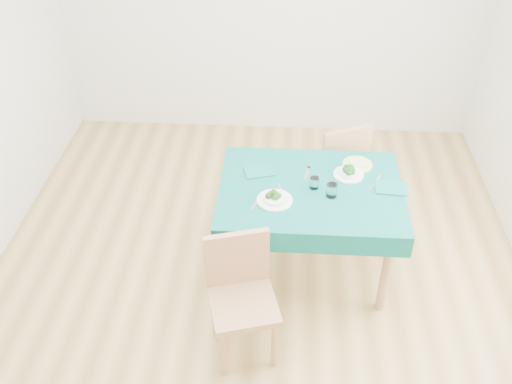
# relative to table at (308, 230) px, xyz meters

# --- Properties ---
(room_shell) EXTENTS (4.02, 4.52, 2.73)m
(room_shell) POSITION_rel_table_xyz_m (-0.36, -0.19, 0.97)
(room_shell) COLOR olive
(room_shell) RESTS_ON ground
(table) EXTENTS (1.24, 0.95, 0.76)m
(table) POSITION_rel_table_xyz_m (0.00, 0.00, 0.00)
(table) COLOR #085750
(table) RESTS_ON ground
(chair_near) EXTENTS (0.51, 0.53, 1.00)m
(chair_near) POSITION_rel_table_xyz_m (-0.40, -0.77, 0.12)
(chair_near) COLOR #A2734C
(chair_near) RESTS_ON ground
(chair_far) EXTENTS (0.54, 0.57, 1.01)m
(chair_far) POSITION_rel_table_xyz_m (0.22, 0.80, 0.13)
(chair_far) COLOR #A2734C
(chair_far) RESTS_ON ground
(bowl_near) EXTENTS (0.24, 0.24, 0.07)m
(bowl_near) POSITION_rel_table_xyz_m (-0.24, -0.16, 0.42)
(bowl_near) COLOR white
(bowl_near) RESTS_ON table
(bowl_far) EXTENTS (0.21, 0.21, 0.06)m
(bowl_far) POSITION_rel_table_xyz_m (0.26, 0.17, 0.41)
(bowl_far) COLOR white
(bowl_far) RESTS_ON table
(fork_near) EXTENTS (0.09, 0.19, 0.00)m
(fork_near) POSITION_rel_table_xyz_m (-0.35, -0.17, 0.38)
(fork_near) COLOR silver
(fork_near) RESTS_ON table
(knife_near) EXTENTS (0.07, 0.19, 0.00)m
(knife_near) POSITION_rel_table_xyz_m (-0.19, -0.06, 0.38)
(knife_near) COLOR silver
(knife_near) RESTS_ON table
(fork_far) EXTENTS (0.06, 0.17, 0.00)m
(fork_far) POSITION_rel_table_xyz_m (-0.03, 0.17, 0.38)
(fork_far) COLOR silver
(fork_far) RESTS_ON table
(knife_far) EXTENTS (0.11, 0.21, 0.00)m
(knife_far) POSITION_rel_table_xyz_m (0.45, 0.09, 0.38)
(knife_far) COLOR silver
(knife_far) RESTS_ON table
(napkin_near) EXTENTS (0.23, 0.19, 0.01)m
(napkin_near) POSITION_rel_table_xyz_m (-0.36, 0.16, 0.38)
(napkin_near) COLOR #0B6058
(napkin_near) RESTS_ON table
(napkin_far) EXTENTS (0.22, 0.17, 0.01)m
(napkin_far) POSITION_rel_table_xyz_m (0.55, 0.02, 0.39)
(napkin_far) COLOR #0B6058
(napkin_far) RESTS_ON table
(tumbler_center) EXTENTS (0.06, 0.06, 0.08)m
(tumbler_center) POSITION_rel_table_xyz_m (0.02, 0.00, 0.42)
(tumbler_center) COLOR white
(tumbler_center) RESTS_ON table
(tumbler_side) EXTENTS (0.07, 0.07, 0.09)m
(tumbler_side) POSITION_rel_table_xyz_m (0.13, -0.08, 0.43)
(tumbler_side) COLOR white
(tumbler_side) RESTS_ON table
(side_plate) EXTENTS (0.21, 0.21, 0.01)m
(side_plate) POSITION_rel_table_xyz_m (0.34, 0.30, 0.38)
(side_plate) COLOR #C1E26E
(side_plate) RESTS_ON table
(bread_slice) EXTENTS (0.12, 0.12, 0.02)m
(bread_slice) POSITION_rel_table_xyz_m (0.34, 0.30, 0.40)
(bread_slice) COLOR beige
(bread_slice) RESTS_ON side_plate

